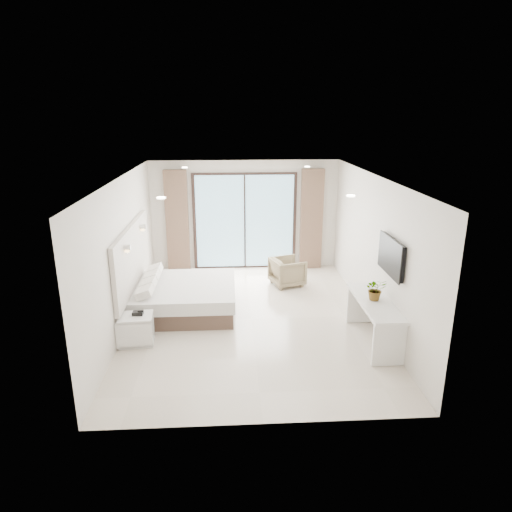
% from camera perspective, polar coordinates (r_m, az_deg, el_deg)
% --- Properties ---
extents(ground, '(6.20, 6.20, 0.00)m').
position_cam_1_polar(ground, '(8.83, -0.62, -7.87)').
color(ground, beige).
rests_on(ground, ground).
extents(room_shell, '(4.62, 6.22, 2.72)m').
position_cam_1_polar(room_shell, '(9.02, -2.16, 3.37)').
color(room_shell, silver).
rests_on(room_shell, ground).
extents(bed, '(1.99, 1.89, 0.69)m').
position_cam_1_polar(bed, '(9.18, -9.04, -5.08)').
color(bed, brown).
rests_on(bed, ground).
extents(nightstand, '(0.60, 0.51, 0.51)m').
position_cam_1_polar(nightstand, '(8.11, -14.72, -8.88)').
color(nightstand, white).
rests_on(nightstand, ground).
extents(phone, '(0.18, 0.14, 0.06)m').
position_cam_1_polar(phone, '(8.02, -14.55, -6.92)').
color(phone, black).
rests_on(phone, nightstand).
extents(console_desk, '(0.54, 1.72, 0.77)m').
position_cam_1_polar(console_desk, '(8.01, 14.60, -6.74)').
color(console_desk, white).
rests_on(console_desk, ground).
extents(plant, '(0.35, 0.39, 0.30)m').
position_cam_1_polar(plant, '(7.91, 14.71, -4.32)').
color(plant, '#33662D').
rests_on(plant, console_desk).
extents(armchair, '(0.81, 0.84, 0.70)m').
position_cam_1_polar(armchair, '(10.41, 3.95, -1.81)').
color(armchair, '#857957').
rests_on(armchair, ground).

